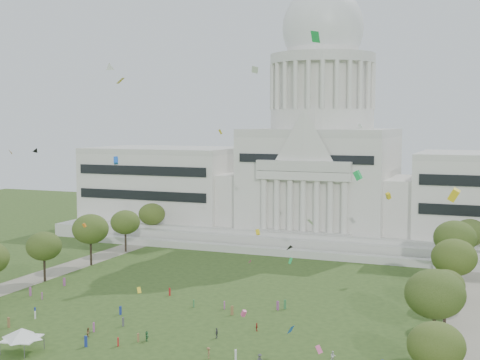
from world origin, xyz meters
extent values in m
plane|color=#2F481C|center=(0.00, 0.00, 0.00)|extent=(400.00, 400.00, 0.00)
cube|color=beige|center=(0.00, 115.00, 2.00)|extent=(160.00, 60.00, 4.00)
cube|color=beige|center=(0.00, 82.00, 1.00)|extent=(130.00, 3.00, 2.00)
cube|color=beige|center=(0.00, 90.00, 2.50)|extent=(140.00, 3.00, 5.00)
cube|color=silver|center=(-55.00, 114.00, 15.00)|extent=(50.00, 34.00, 22.00)
cube|color=silver|center=(-27.00, 112.00, 12.00)|extent=(12.00, 26.00, 16.00)
cube|color=silver|center=(27.00, 112.00, 12.00)|extent=(12.00, 26.00, 16.00)
cube|color=silver|center=(0.00, 114.00, 18.00)|extent=(44.00, 38.00, 28.00)
cube|color=silver|center=(0.00, 94.00, 21.20)|extent=(28.00, 3.00, 2.40)
cube|color=black|center=(-55.00, 96.80, 17.00)|extent=(46.00, 0.40, 11.00)
cylinder|color=silver|center=(0.00, 114.00, 37.40)|extent=(32.00, 32.00, 6.00)
cylinder|color=silver|center=(0.00, 114.00, 47.40)|extent=(28.00, 28.00, 14.00)
cylinder|color=beige|center=(0.00, 114.00, 55.90)|extent=(32.40, 32.40, 3.00)
cylinder|color=silver|center=(0.00, 114.00, 61.40)|extent=(22.00, 22.00, 8.00)
ellipsoid|color=silver|center=(0.00, 114.00, 65.40)|extent=(25.00, 25.00, 26.20)
cube|color=gray|center=(-48.00, 30.00, 0.02)|extent=(8.00, 160.00, 0.04)
cube|color=gray|center=(48.00, 30.00, 0.02)|extent=(8.00, 160.00, 0.04)
ellipsoid|color=#3C5019|center=(46.22, -1.75, 7.68)|extent=(7.58, 7.58, 6.20)
cylinder|color=black|center=(44.17, 17.44, 3.10)|extent=(0.56, 0.56, 6.20)
ellipsoid|color=#314618|center=(44.17, 17.44, 9.68)|extent=(9.55, 9.55, 7.82)
cylinder|color=black|center=(-44.09, 33.92, 2.64)|extent=(0.56, 0.56, 5.27)
ellipsoid|color=#314816|center=(-44.09, 33.92, 8.23)|extent=(8.12, 8.12, 6.65)
cylinder|color=black|center=(44.40, 34.48, 2.28)|extent=(0.56, 0.56, 4.56)
ellipsoid|color=#394A1B|center=(44.40, 34.48, 7.11)|extent=(7.01, 7.01, 5.74)
cylinder|color=black|center=(-44.08, 52.42, 3.02)|extent=(0.56, 0.56, 6.03)
ellipsoid|color=#375018|center=(-44.08, 52.42, 9.41)|extent=(9.29, 9.29, 7.60)
cylinder|color=black|center=(44.76, 50.04, 2.98)|extent=(0.56, 0.56, 5.97)
ellipsoid|color=#384C16|center=(44.76, 50.04, 9.31)|extent=(9.19, 9.19, 7.52)
cylinder|color=black|center=(-45.22, 71.01, 2.70)|extent=(0.56, 0.56, 5.41)
ellipsoid|color=#395119|center=(-45.22, 71.01, 8.44)|extent=(8.33, 8.33, 6.81)
cylinder|color=black|center=(43.49, 70.19, 3.19)|extent=(0.56, 0.56, 6.37)
ellipsoid|color=#334817|center=(43.49, 70.19, 9.94)|extent=(9.82, 9.82, 8.03)
cylinder|color=black|center=(-46.87, 89.14, 2.66)|extent=(0.56, 0.56, 5.32)
ellipsoid|color=#3B4F16|center=(-46.87, 89.14, 8.29)|extent=(8.19, 8.19, 6.70)
cylinder|color=black|center=(45.96, 88.13, 2.73)|extent=(0.56, 0.56, 5.47)
ellipsoid|color=#35491A|center=(45.96, 88.13, 8.53)|extent=(8.42, 8.42, 6.89)
cylinder|color=#4C4C4C|center=(-19.39, -8.66, 1.06)|extent=(0.12, 0.12, 2.13)
cylinder|color=#4C4C4C|center=(-14.62, -8.66, 1.06)|extent=(0.12, 0.12, 2.13)
cylinder|color=#4C4C4C|center=(-19.39, -3.89, 1.06)|extent=(0.12, 0.12, 2.13)
cylinder|color=#4C4C4C|center=(-14.62, -3.89, 1.06)|extent=(0.12, 0.12, 2.13)
cube|color=white|center=(-17.01, -6.28, 2.21)|extent=(6.01, 6.01, 0.17)
pyramid|color=white|center=(-17.01, -6.28, 3.15)|extent=(8.41, 8.41, 1.70)
imported|color=silver|center=(30.19, 7.95, 0.83)|extent=(0.95, 0.83, 1.67)
imported|color=olive|center=(11.82, 2.14, 0.89)|extent=(1.02, 1.30, 1.79)
imported|color=#4C4C51|center=(9.10, 11.55, 0.88)|extent=(0.68, 1.10, 1.77)
imported|color=#33723F|center=(-1.22, 5.83, 0.84)|extent=(1.48, 1.60, 1.69)
imported|color=olive|center=(-11.62, 4.03, 0.80)|extent=(0.91, 0.79, 1.60)
imported|color=#4C4C51|center=(20.31, 2.23, 0.92)|extent=(0.93, 1.31, 1.84)
imported|color=#B21E1E|center=(14.12, 17.61, 0.75)|extent=(0.66, 0.96, 1.49)
cube|color=#B21E1E|center=(-4.30, 1.82, 0.73)|extent=(0.40, 0.45, 1.45)
cube|color=#33723F|center=(14.42, 32.76, 0.91)|extent=(0.56, 0.46, 1.83)
cube|color=silver|center=(-26.94, 9.19, 0.72)|extent=(0.39, 0.45, 1.45)
cube|color=#994C8C|center=(-37.23, 31.95, 0.91)|extent=(0.50, 0.57, 1.83)
cube|color=#B21E1E|center=(-11.37, 33.31, 0.83)|extent=(0.50, 0.50, 1.66)
cube|color=#994C8C|center=(-34.59, 20.88, 0.73)|extent=(0.42, 0.46, 1.47)
cube|color=olive|center=(-2.34, 4.94, 0.73)|extent=(0.32, 0.43, 1.46)
cube|color=#994C8C|center=(13.34, 31.51, 0.89)|extent=(0.55, 0.52, 1.77)
cube|color=#994C8C|center=(3.41, 28.21, 0.79)|extent=(0.41, 0.49, 1.58)
cube|color=silver|center=(16.39, 2.22, 0.97)|extent=(0.49, 0.60, 1.94)
cube|color=navy|center=(-13.52, 17.34, 0.82)|extent=(0.30, 0.45, 1.65)
cube|color=olive|center=(-27.86, 3.11, 0.93)|extent=(0.57, 0.47, 1.86)
cube|color=navy|center=(-9.02, -0.43, 0.91)|extent=(0.57, 0.48, 1.83)
cube|color=#4C4C51|center=(-9.22, 11.35, 0.82)|extent=(0.38, 0.49, 1.64)
cube|color=olive|center=(6.32, 25.11, 0.88)|extent=(0.49, 0.55, 1.76)
cube|color=#33723F|center=(-2.75, 27.15, 0.76)|extent=(0.39, 0.47, 1.52)
cube|color=#994C8C|center=(-12.28, 6.65, 0.84)|extent=(0.44, 0.52, 1.69)
cube|color=navy|center=(-28.57, 11.18, 0.74)|extent=(0.46, 0.43, 1.48)
cube|color=#994C8C|center=(-38.61, 22.16, 0.94)|extent=(0.43, 0.56, 1.88)
camera|label=1|loc=(53.90, -89.84, 36.83)|focal=50.00mm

